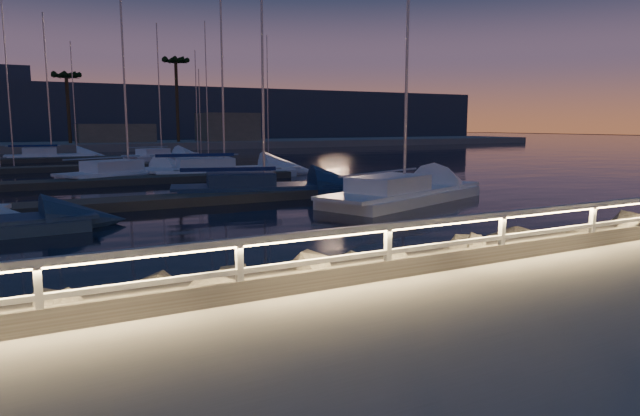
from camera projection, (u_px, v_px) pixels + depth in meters
The scene contains 14 objects.
ground at pixel (343, 284), 10.48m from camera, with size 400.00×400.00×0.00m, color gray.
harbor_water at pixel (101, 183), 37.73m from camera, with size 400.00×440.00×0.60m.
guard_rail at pixel (340, 243), 10.33m from camera, with size 44.11×0.12×1.06m.
riprap at pixel (214, 292), 10.53m from camera, with size 31.08×2.68×1.29m.
floating_docks at pixel (98, 173), 38.76m from camera, with size 22.00×36.00×0.40m.
far_shore at pixel (52, 144), 74.68m from camera, with size 160.00×14.00×5.20m.
palm_center at pixel (66, 78), 73.53m from camera, with size 3.00×3.00×9.70m.
palm_right at pixel (176, 65), 78.96m from camera, with size 3.00×3.00×12.20m.
sailboat_d at pixel (401, 192), 25.66m from camera, with size 10.09×5.99×16.52m.
sailboat_g at pixel (125, 172), 36.16m from camera, with size 9.18×5.94×15.23m.
sailboat_h at pixel (259, 187), 27.86m from camera, with size 9.20×4.85×15.00m.
sailboat_k at pixel (160, 155), 56.45m from camera, with size 7.98×5.14×13.23m.
sailboat_l at pixel (221, 170), 38.04m from camera, with size 10.16×4.19×16.69m.
sailboat_n at pixel (50, 156), 54.96m from camera, with size 8.36×3.06×13.97m.
Camera 1 is at (-5.23, -8.72, 2.93)m, focal length 32.00 mm.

